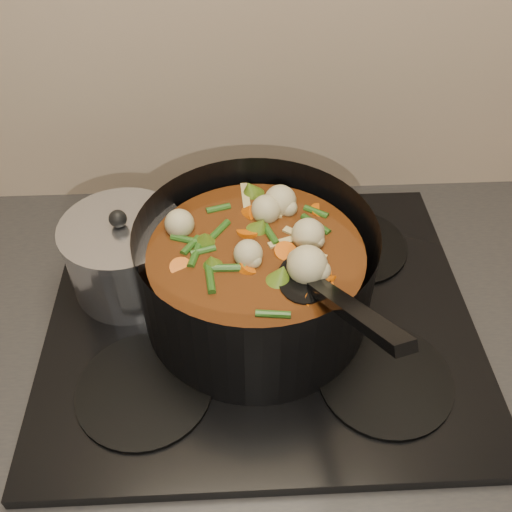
{
  "coord_description": "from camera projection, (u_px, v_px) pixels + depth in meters",
  "views": [
    {
      "loc": [
        -0.03,
        1.38,
        1.58
      ],
      "look_at": [
        -0.01,
        1.93,
        1.04
      ],
      "focal_mm": 40.0,
      "sensor_mm": 36.0,
      "label": 1
    }
  ],
  "objects": [
    {
      "name": "stockpot",
      "position": [
        256.0,
        276.0,
        0.8
      ],
      "size": [
        0.35,
        0.43,
        0.24
      ],
      "rotation": [
        0.0,
        0.0,
        0.09
      ],
      "color": "black",
      "rests_on": "stovetop"
    },
    {
      "name": "stovetop",
      "position": [
        260.0,
        314.0,
        0.86
      ],
      "size": [
        0.62,
        0.54,
        0.03
      ],
      "color": "black",
      "rests_on": "counter"
    },
    {
      "name": "counter",
      "position": [
        259.0,
        458.0,
        1.18
      ],
      "size": [
        2.64,
        0.64,
        0.91
      ],
      "color": "brown",
      "rests_on": "ground"
    },
    {
      "name": "saucepan",
      "position": [
        126.0,
        255.0,
        0.85
      ],
      "size": [
        0.18,
        0.18,
        0.15
      ],
      "rotation": [
        0.0,
        0.0,
        0.19
      ],
      "color": "silver",
      "rests_on": "stovetop"
    }
  ]
}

